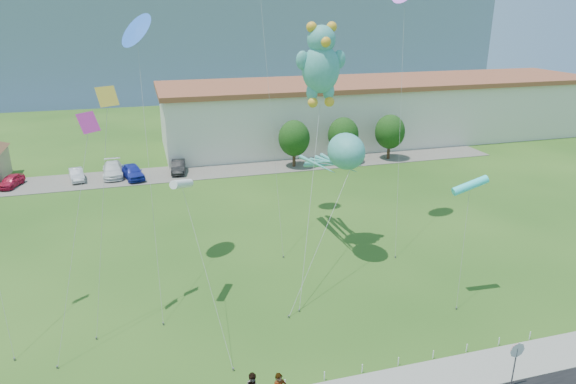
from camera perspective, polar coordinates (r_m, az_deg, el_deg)
The scene contains 21 objects.
ground at distance 27.55m, azimuth 1.02°, elevation -18.89°, with size 160.00×160.00×0.00m, color #224A14.
parking_strip at distance 58.54m, azimuth -9.04°, elevation 2.30°, with size 70.00×6.00×0.06m, color #59544C.
hill_ridge at distance 140.84m, azimuth -14.03°, elevation 17.10°, with size 160.00×50.00×25.00m, color slate.
warehouse at distance 73.45m, azimuth 10.57°, elevation 9.01°, with size 61.00×15.00×8.20m.
stop_sign at distance 27.47m, azimuth 24.04°, elevation -16.13°, with size 0.80×0.07×2.50m.
rope_fence at distance 26.43m, azimuth 1.90°, elevation -20.14°, with size 26.05×0.05×0.50m.
tree_near at distance 58.66m, azimuth 0.68°, elevation 5.98°, with size 3.60×3.60×5.47m.
tree_mid at distance 60.61m, azimuth 6.16°, elevation 6.32°, with size 3.60×3.60×5.47m.
tree_far at distance 63.08m, azimuth 11.25°, elevation 6.57°, with size 3.60×3.60×5.47m.
parked_car_red at distance 59.62m, azimuth -28.42°, elevation 1.09°, with size 1.44×3.57×1.22m, color #B71635.
parked_car_silver at distance 58.94m, azimuth -22.44°, elevation 1.81°, with size 1.31×3.76×1.24m, color #B1B2B8.
parked_car_white at distance 58.94m, azimuth -18.89°, elevation 2.37°, with size 2.06×5.08×1.47m, color white.
parked_car_blue at distance 57.45m, azimuth -16.87°, elevation 2.18°, with size 1.79×4.44×1.51m, color #1C279C.
parked_car_black at distance 58.38m, azimuth -12.09°, elevation 2.79°, with size 1.44×4.13×1.36m, color black.
octopus_kite at distance 36.64m, azimuth 5.64°, elevation 3.85°, with size 7.21×13.23×9.31m.
teddy_bear_kite at distance 35.96m, azimuth 3.69°, elevation 14.15°, with size 5.82×9.45×16.44m.
small_kite_cyan at distance 32.25m, azimuth 19.58°, elevation 0.61°, with size 1.39×2.79×7.77m.
small_kite_pink at distance 28.63m, azimuth -21.64°, elevation 4.36°, with size 3.29×4.95×12.06m.
small_kite_yellow at distance 29.52m, azimuth -19.58°, elevation 6.96°, with size 2.54×4.05×13.20m.
small_kite_white at distance 30.24m, azimuth -11.68°, elevation 0.74°, with size 1.70×8.63×8.09m.
small_kite_blue at distance 34.58m, azimuth -16.45°, elevation 16.26°, with size 1.80×9.18×16.67m.
Camera 1 is at (-6.40, -20.62, 17.12)m, focal length 32.00 mm.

